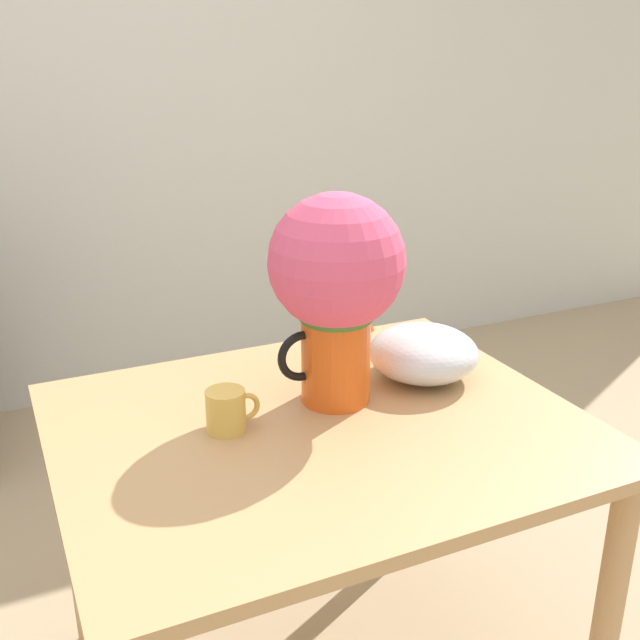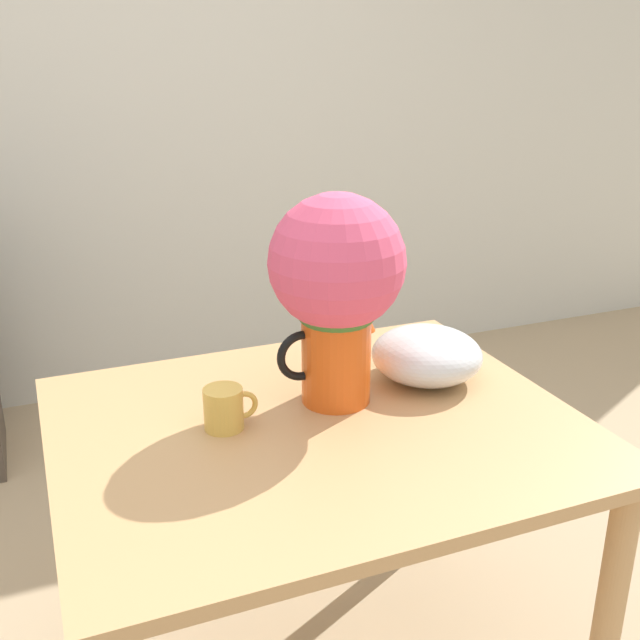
{
  "view_description": "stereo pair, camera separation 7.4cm",
  "coord_description": "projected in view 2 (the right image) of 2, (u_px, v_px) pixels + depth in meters",
  "views": [
    {
      "loc": [
        -0.42,
        -1.21,
        1.51
      ],
      "look_at": [
        0.22,
        0.17,
        0.94
      ],
      "focal_mm": 42.0,
      "sensor_mm": 36.0,
      "label": 1
    },
    {
      "loc": [
        -0.35,
        -1.24,
        1.51
      ],
      "look_at": [
        0.22,
        0.17,
        0.94
      ],
      "focal_mm": 42.0,
      "sensor_mm": 36.0,
      "label": 2
    }
  ],
  "objects": [
    {
      "name": "flower_vase",
      "position": [
        337.0,
        281.0,
        1.61
      ],
      "size": [
        0.3,
        0.3,
        0.48
      ],
      "color": "#E05619",
      "rests_on": "table"
    },
    {
      "name": "table",
      "position": [
        318.0,
        466.0,
        1.64
      ],
      "size": [
        1.11,
        0.92,
        0.74
      ],
      "color": "tan",
      "rests_on": "ground_plane"
    },
    {
      "name": "white_bowl",
      "position": [
        427.0,
        355.0,
        1.79
      ],
      "size": [
        0.27,
        0.27,
        0.13
      ],
      "color": "silver",
      "rests_on": "table"
    },
    {
      "name": "coffee_mug",
      "position": [
        225.0,
        408.0,
        1.57
      ],
      "size": [
        0.12,
        0.08,
        0.09
      ],
      "color": "gold",
      "rests_on": "table"
    },
    {
      "name": "wall_back",
      "position": [
        98.0,
        97.0,
        3.04
      ],
      "size": [
        8.0,
        0.05,
        2.6
      ],
      "color": "silver",
      "rests_on": "ground_plane"
    }
  ]
}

